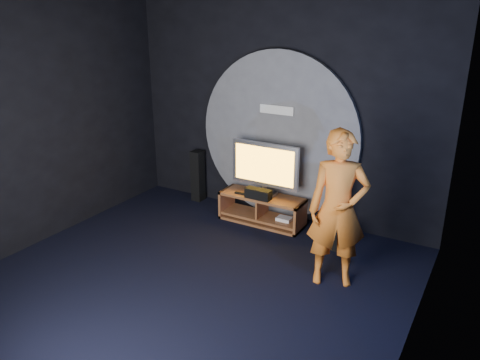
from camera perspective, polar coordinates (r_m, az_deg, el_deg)
name	(u,v)px	position (r m, az deg, el deg)	size (l,w,h in m)	color
floor	(186,286)	(5.80, -6.60, -12.68)	(5.00, 5.00, 0.00)	black
back_wall	(280,107)	(7.17, 4.90, 8.91)	(5.00, 0.04, 3.50)	black
left_wall	(28,120)	(6.86, -24.39, 6.71)	(0.04, 5.00, 3.50)	black
right_wall	(424,187)	(4.13, 21.49, -0.77)	(0.04, 5.00, 3.50)	black
wall_disc_panel	(278,136)	(7.22, 4.60, 5.34)	(2.60, 0.11, 2.60)	#515156
media_console	(262,211)	(7.26, 2.75, -3.77)	(1.32, 0.45, 0.45)	brown
tv	(265,167)	(7.07, 3.04, 1.63)	(1.09, 0.22, 0.81)	silver
center_speaker	(258,194)	(7.03, 2.24, -1.68)	(0.40, 0.15, 0.15)	black
remote	(240,193)	(7.21, 0.02, -1.65)	(0.18, 0.05, 0.02)	black
tower_speaker_left	(198,176)	(8.07, -5.16, 0.52)	(0.18, 0.20, 0.88)	black
tower_speaker_right	(335,208)	(6.87, 11.56, -3.36)	(0.18, 0.20, 0.88)	black
subwoofer	(332,236)	(6.69, 11.15, -6.67)	(0.29, 0.29, 0.32)	black
player	(338,209)	(5.54, 11.86, -3.54)	(0.69, 0.45, 1.89)	orange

